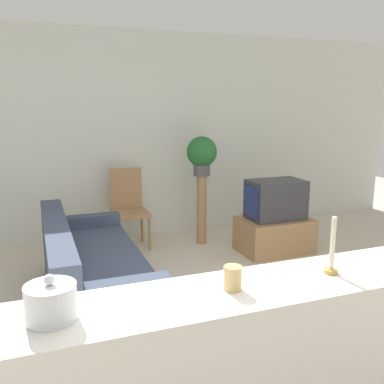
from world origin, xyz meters
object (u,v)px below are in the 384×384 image
(couch, at_px, (91,275))
(wooden_chair, at_px, (129,205))
(potted_plant, at_px, (202,153))
(television, at_px, (275,200))
(decorative_bowl, at_px, (51,302))

(couch, height_order, wooden_chair, wooden_chair)
(potted_plant, bearing_deg, television, -41.03)
(television, xyz_separation_m, wooden_chair, (-1.60, 0.83, -0.12))
(decorative_bowl, bearing_deg, potted_plant, 59.47)
(potted_plant, distance_m, decorative_bowl, 3.86)
(couch, bearing_deg, potted_plant, 39.26)
(decorative_bowl, bearing_deg, couch, 79.26)
(couch, relative_size, wooden_chair, 2.05)
(television, xyz_separation_m, decorative_bowl, (-2.66, -2.71, 0.39))
(wooden_chair, height_order, potted_plant, potted_plant)
(couch, height_order, potted_plant, potted_plant)
(television, bearing_deg, wooden_chair, 152.51)
(wooden_chair, bearing_deg, decorative_bowl, -106.68)
(wooden_chair, height_order, decorative_bowl, decorative_bowl)
(wooden_chair, bearing_deg, potted_plant, -13.80)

